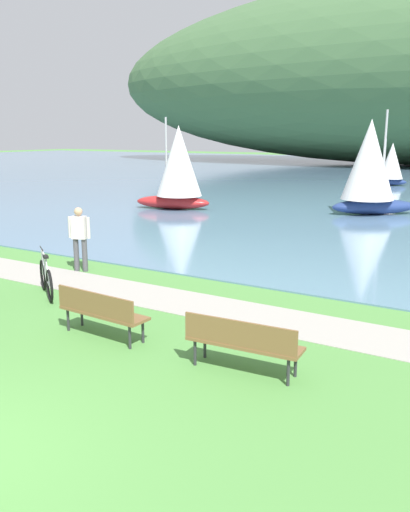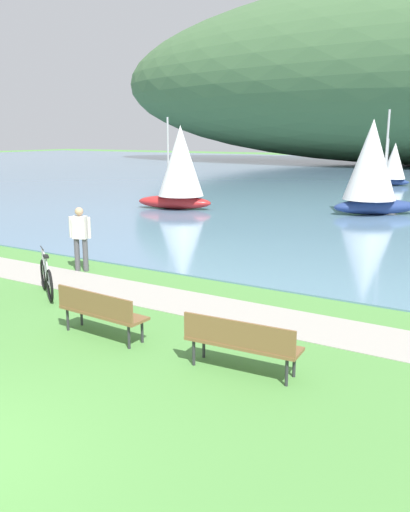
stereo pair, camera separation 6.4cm
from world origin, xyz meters
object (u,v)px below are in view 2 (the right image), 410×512
(park_bench_further_along, at_px, (241,341))
(sailboat_far_off, at_px, (394,164))
(sailboat_mid_bay, at_px, (180,167))
(person_at_shoreline, at_px, (80,235))
(bicycle_leaning_near_bench, at_px, (46,278))
(park_bench_near_camera, at_px, (100,310))
(sailboat_toward_hillside, at_px, (372,166))

(park_bench_further_along, height_order, sailboat_far_off, sailboat_far_off)
(sailboat_mid_bay, distance_m, sailboat_far_off, 18.99)
(person_at_shoreline, bearing_deg, bicycle_leaning_near_bench, -65.83)
(park_bench_near_camera, bearing_deg, sailboat_mid_bay, 119.33)
(park_bench_near_camera, xyz_separation_m, sailboat_far_off, (-2.24, 32.60, 1.06))
(bicycle_leaning_near_bench, bearing_deg, sailboat_mid_bay, 112.06)
(park_bench_near_camera, relative_size, person_at_shoreline, 1.07)
(bicycle_leaning_near_bench, xyz_separation_m, person_at_shoreline, (-0.91, 2.03, 0.58))
(park_bench_further_along, height_order, bicycle_leaning_near_bench, bicycle_leaning_near_bench)
(person_at_shoreline, bearing_deg, park_bench_near_camera, -41.88)
(person_at_shoreline, xyz_separation_m, sailboat_far_off, (1.48, 29.26, 0.60))
(park_bench_further_along, distance_m, bicycle_leaning_near_bench, 5.77)
(park_bench_further_along, distance_m, sailboat_far_off, 32.98)
(sailboat_toward_hillside, bearing_deg, person_at_shoreline, -105.10)
(park_bench_near_camera, distance_m, person_at_shoreline, 5.02)
(sailboat_toward_hillside, bearing_deg, sailboat_mid_bay, -160.32)
(park_bench_near_camera, bearing_deg, person_at_shoreline, 138.12)
(sailboat_toward_hillside, distance_m, sailboat_far_off, 15.25)
(person_at_shoreline, distance_m, sailboat_mid_bay, 12.14)
(park_bench_further_along, bearing_deg, bicycle_leaning_near_bench, 167.17)
(park_bench_further_along, xyz_separation_m, sailboat_far_off, (-5.05, 32.57, 1.06))
(sailboat_far_off, bearing_deg, park_bench_near_camera, -86.07)
(park_bench_further_along, xyz_separation_m, sailboat_mid_bay, (-11.00, 14.55, 1.56))
(park_bench_near_camera, bearing_deg, bicycle_leaning_near_bench, 155.06)
(bicycle_leaning_near_bench, xyz_separation_m, sailboat_far_off, (0.57, 31.29, 1.18))
(bicycle_leaning_near_bench, relative_size, person_at_shoreline, 0.87)
(bicycle_leaning_near_bench, relative_size, sailboat_toward_hillside, 0.32)
(sailboat_mid_bay, relative_size, sailboat_far_off, 1.33)
(bicycle_leaning_near_bench, bearing_deg, park_bench_further_along, -12.83)
(bicycle_leaning_near_bench, xyz_separation_m, sailboat_toward_hillside, (2.92, 16.23, 1.80))
(bicycle_leaning_near_bench, distance_m, sailboat_far_off, 31.32)
(bicycle_leaning_near_bench, distance_m, person_at_shoreline, 2.30)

